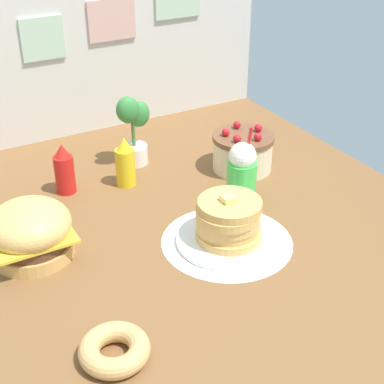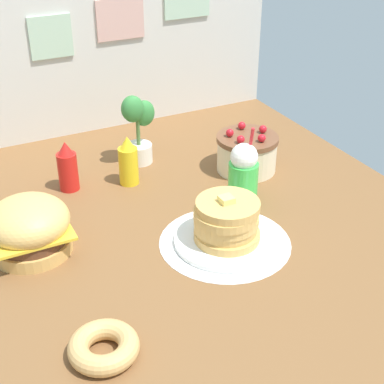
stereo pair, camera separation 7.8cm
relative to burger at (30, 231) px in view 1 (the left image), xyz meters
name	(u,v)px [view 1 (the left image)]	position (x,y,z in m)	size (l,w,h in m)	color
ground_plane	(183,242)	(0.48, -0.17, -0.11)	(1.94, 2.12, 0.02)	brown
back_wall	(73,50)	(0.49, 0.89, 0.31)	(1.94, 0.04, 0.80)	beige
doily_mat	(227,241)	(0.61, -0.26, -0.09)	(0.46, 0.46, 0.00)	white
burger	(30,231)	(0.00, 0.00, 0.00)	(0.28, 0.28, 0.20)	#DBA859
pancake_stack	(228,224)	(0.61, -0.26, -0.02)	(0.36, 0.36, 0.18)	white
layer_cake	(243,152)	(0.96, 0.18, -0.01)	(0.26, 0.26, 0.19)	beige
ketchup_bottle	(64,170)	(0.24, 0.36, 0.00)	(0.08, 0.08, 0.21)	red
mustard_bottle	(125,163)	(0.47, 0.30, 0.00)	(0.08, 0.08, 0.21)	yellow
cream_soda_cup	(242,173)	(0.81, -0.04, 0.03)	(0.12, 0.12, 0.31)	green
donut_pink_glaze	(114,349)	(0.06, -0.57, -0.06)	(0.19, 0.19, 0.06)	tan
potted_plant	(133,127)	(0.58, 0.46, 0.08)	(0.16, 0.12, 0.32)	white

